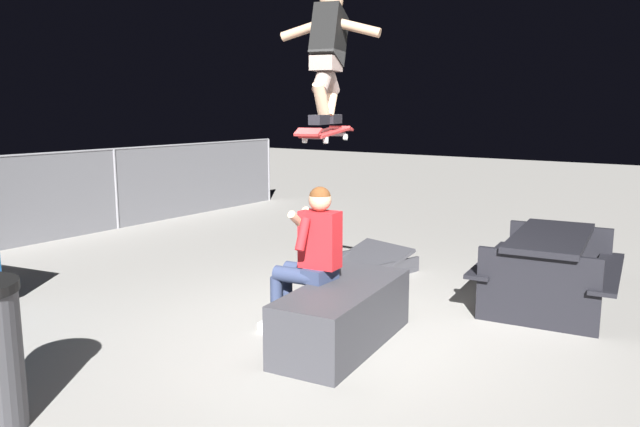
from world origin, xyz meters
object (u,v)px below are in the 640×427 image
skateboard (326,133)px  skater_airborne (328,50)px  picnic_table_back (550,258)px  ledge_box_main (343,316)px  person_sitting_on_ledge (309,253)px  kicker_ramp (362,267)px

skateboard → skater_airborne: size_ratio=0.92×
picnic_table_back → ledge_box_main: bearing=152.1°
person_sitting_on_ledge → kicker_ramp: bearing=19.1°
kicker_ramp → skater_airborne: bearing=-156.9°
ledge_box_main → skateboard: 1.58m
skater_airborne → ledge_box_main: bearing=-118.6°
person_sitting_on_ledge → skateboard: size_ratio=1.31×
ledge_box_main → person_sitting_on_ledge: size_ratio=1.16×
skateboard → ledge_box_main: bearing=-109.8°
picnic_table_back → kicker_ramp: bearing=90.6°
skateboard → skater_airborne: bearing=16.4°
ledge_box_main → picnic_table_back: (2.15, -1.14, 0.24)m
person_sitting_on_ledge → picnic_table_back: person_sitting_on_ledge is taller
skateboard → skater_airborne: skater_airborne is taller
ledge_box_main → skater_airborne: size_ratio=1.40×
person_sitting_on_ledge → skater_airborne: 1.75m
picnic_table_back → skateboard: bearing=146.2°
person_sitting_on_ledge → picnic_table_back: (2.14, -1.51, -0.27)m
ledge_box_main → skater_airborne: skater_airborne is taller
kicker_ramp → picnic_table_back: size_ratio=0.68×
ledge_box_main → skateboard: bearing=70.2°
ledge_box_main → kicker_ramp: size_ratio=1.25×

